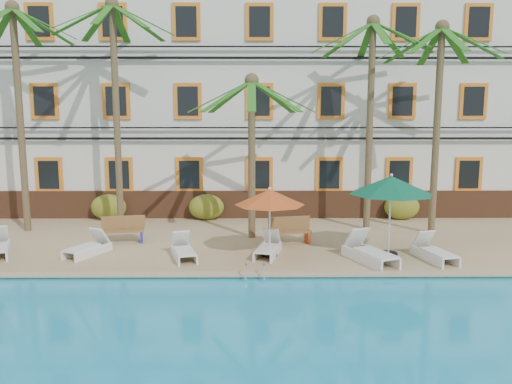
{
  "coord_description": "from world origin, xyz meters",
  "views": [
    {
      "loc": [
        1.21,
        -14.28,
        4.66
      ],
      "look_at": [
        1.33,
        3.0,
        2.0
      ],
      "focal_mm": 35.0,
      "sensor_mm": 36.0,
      "label": 1
    }
  ],
  "objects_px": {
    "pool_ladder": "(255,276)",
    "lounger_f": "(433,251)",
    "palm_b": "(115,85)",
    "palm_c": "(252,130)",
    "bench_left": "(122,229)",
    "bench_right": "(289,230)",
    "palm_e": "(438,98)",
    "lounger_c": "(183,250)",
    "umbrella_red": "(270,198)",
    "lounger_d": "(268,247)",
    "lounger_b": "(88,247)",
    "umbrella_green": "(391,186)",
    "lounger_e": "(369,252)",
    "palm_a": "(18,87)",
    "palm_d": "(371,94)"
  },
  "relations": [
    {
      "from": "pool_ladder",
      "to": "lounger_f",
      "type": "bearing_deg",
      "value": 15.84
    },
    {
      "from": "palm_b",
      "to": "palm_c",
      "type": "distance_m",
      "value": 5.56
    },
    {
      "from": "bench_left",
      "to": "bench_right",
      "type": "bearing_deg",
      "value": -1.64
    },
    {
      "from": "palm_e",
      "to": "lounger_c",
      "type": "distance_m",
      "value": 10.64
    },
    {
      "from": "umbrella_red",
      "to": "lounger_c",
      "type": "relative_size",
      "value": 1.25
    },
    {
      "from": "palm_c",
      "to": "lounger_d",
      "type": "xyz_separation_m",
      "value": [
        0.52,
        -2.39,
        -3.64
      ]
    },
    {
      "from": "bench_right",
      "to": "lounger_b",
      "type": "bearing_deg",
      "value": -168.03
    },
    {
      "from": "palm_b",
      "to": "bench_left",
      "type": "xyz_separation_m",
      "value": [
        0.6,
        -2.08,
        -5.08
      ]
    },
    {
      "from": "umbrella_green",
      "to": "lounger_e",
      "type": "distance_m",
      "value": 2.21
    },
    {
      "from": "palm_a",
      "to": "bench_right",
      "type": "relative_size",
      "value": 5.45
    },
    {
      "from": "palm_e",
      "to": "bench_right",
      "type": "relative_size",
      "value": 4.97
    },
    {
      "from": "lounger_f",
      "to": "bench_right",
      "type": "distance_m",
      "value": 4.78
    },
    {
      "from": "palm_b",
      "to": "palm_e",
      "type": "xyz_separation_m",
      "value": [
        11.92,
        -0.74,
        -0.53
      ]
    },
    {
      "from": "lounger_d",
      "to": "palm_d",
      "type": "bearing_deg",
      "value": 42.93
    },
    {
      "from": "bench_left",
      "to": "umbrella_red",
      "type": "bearing_deg",
      "value": -18.95
    },
    {
      "from": "lounger_c",
      "to": "pool_ladder",
      "type": "xyz_separation_m",
      "value": [
        2.23,
        -1.82,
        -0.25
      ]
    },
    {
      "from": "umbrella_green",
      "to": "pool_ladder",
      "type": "bearing_deg",
      "value": -153.53
    },
    {
      "from": "pool_ladder",
      "to": "bench_right",
      "type": "bearing_deg",
      "value": 71.69
    },
    {
      "from": "palm_d",
      "to": "lounger_d",
      "type": "height_order",
      "value": "palm_d"
    },
    {
      "from": "lounger_d",
      "to": "lounger_f",
      "type": "height_order",
      "value": "lounger_f"
    },
    {
      "from": "palm_a",
      "to": "palm_c",
      "type": "relative_size",
      "value": 1.45
    },
    {
      "from": "palm_e",
      "to": "lounger_f",
      "type": "xyz_separation_m",
      "value": [
        -1.19,
        -3.55,
        -4.75
      ]
    },
    {
      "from": "palm_d",
      "to": "lounger_e",
      "type": "height_order",
      "value": "palm_d"
    },
    {
      "from": "palm_c",
      "to": "bench_left",
      "type": "distance_m",
      "value": 5.73
    },
    {
      "from": "palm_a",
      "to": "pool_ladder",
      "type": "height_order",
      "value": "palm_a"
    },
    {
      "from": "palm_e",
      "to": "lounger_c",
      "type": "height_order",
      "value": "palm_e"
    },
    {
      "from": "palm_d",
      "to": "bench_right",
      "type": "bearing_deg",
      "value": -145.43
    },
    {
      "from": "pool_ladder",
      "to": "palm_e",
      "type": "bearing_deg",
      "value": 37.32
    },
    {
      "from": "umbrella_red",
      "to": "lounger_c",
      "type": "bearing_deg",
      "value": -175.75
    },
    {
      "from": "umbrella_green",
      "to": "lounger_c",
      "type": "height_order",
      "value": "umbrella_green"
    },
    {
      "from": "palm_b",
      "to": "lounger_e",
      "type": "height_order",
      "value": "palm_b"
    },
    {
      "from": "umbrella_red",
      "to": "lounger_c",
      "type": "xyz_separation_m",
      "value": [
        -2.7,
        -0.2,
        -1.62
      ]
    },
    {
      "from": "palm_c",
      "to": "lounger_f",
      "type": "distance_m",
      "value": 7.29
    },
    {
      "from": "palm_b",
      "to": "pool_ladder",
      "type": "distance_m",
      "value": 9.61
    },
    {
      "from": "palm_b",
      "to": "umbrella_red",
      "type": "bearing_deg",
      "value": -33.94
    },
    {
      "from": "lounger_c",
      "to": "lounger_e",
      "type": "bearing_deg",
      "value": -4.4
    },
    {
      "from": "lounger_e",
      "to": "lounger_d",
      "type": "bearing_deg",
      "value": 166.42
    },
    {
      "from": "palm_d",
      "to": "palm_e",
      "type": "xyz_separation_m",
      "value": [
        2.3,
        -0.7,
        -0.17
      ]
    },
    {
      "from": "palm_e",
      "to": "bench_left",
      "type": "xyz_separation_m",
      "value": [
        -11.33,
        -1.34,
        -4.55
      ]
    },
    {
      "from": "palm_d",
      "to": "umbrella_green",
      "type": "bearing_deg",
      "value": -91.99
    },
    {
      "from": "lounger_d",
      "to": "lounger_c",
      "type": "bearing_deg",
      "value": -173.58
    },
    {
      "from": "palm_c",
      "to": "umbrella_green",
      "type": "relative_size",
      "value": 2.24
    },
    {
      "from": "palm_a",
      "to": "palm_b",
      "type": "relative_size",
      "value": 0.98
    },
    {
      "from": "lounger_f",
      "to": "pool_ladder",
      "type": "relative_size",
      "value": 2.5
    },
    {
      "from": "palm_c",
      "to": "palm_e",
      "type": "xyz_separation_m",
      "value": [
        6.79,
        0.61,
        1.13
      ]
    },
    {
      "from": "palm_c",
      "to": "umbrella_green",
      "type": "height_order",
      "value": "palm_c"
    },
    {
      "from": "palm_a",
      "to": "lounger_c",
      "type": "height_order",
      "value": "palm_a"
    },
    {
      "from": "lounger_b",
      "to": "pool_ladder",
      "type": "relative_size",
      "value": 2.37
    },
    {
      "from": "palm_a",
      "to": "bench_right",
      "type": "distance_m",
      "value": 11.31
    },
    {
      "from": "lounger_c",
      "to": "lounger_e",
      "type": "relative_size",
      "value": 0.82
    }
  ]
}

